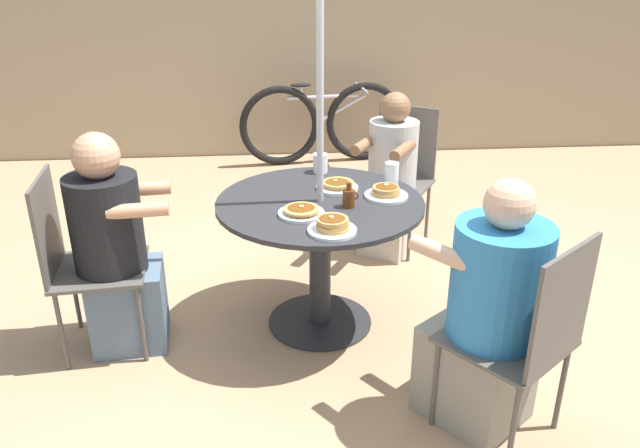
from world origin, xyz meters
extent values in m
plane|color=tan|center=(0.00, 0.00, 0.00)|extent=(12.00, 12.00, 0.00)
cube|color=tan|center=(0.00, 3.20, 0.95)|extent=(10.00, 0.06, 1.90)
cylinder|color=#28282B|center=(0.00, 0.00, 0.01)|extent=(0.58, 0.58, 0.01)
cylinder|color=#28282B|center=(0.00, 0.00, 0.36)|extent=(0.12, 0.12, 0.72)
cylinder|color=#28282B|center=(0.00, 0.00, 0.73)|extent=(1.09, 1.09, 0.03)
cylinder|color=#ADADB2|center=(0.00, 0.00, 1.25)|extent=(0.04, 0.04, 2.50)
cylinder|color=#514C47|center=(0.66, 0.71, 0.22)|extent=(0.02, 0.02, 0.44)
cylinder|color=#514C47|center=(0.33, 0.91, 0.22)|extent=(0.02, 0.02, 0.44)
cylinder|color=#514C47|center=(0.86, 1.03, 0.22)|extent=(0.02, 0.02, 0.44)
cylinder|color=#514C47|center=(0.53, 1.23, 0.22)|extent=(0.02, 0.02, 0.44)
cube|color=#514C47|center=(0.60, 0.97, 0.45)|extent=(0.62, 0.62, 0.02)
cube|color=#514C47|center=(0.71, 1.15, 0.71)|extent=(0.37, 0.24, 0.50)
cube|color=beige|center=(0.54, 0.88, 0.22)|extent=(0.44, 0.45, 0.44)
cylinder|color=#B2B2B2|center=(0.56, 0.92, 0.68)|extent=(0.33, 0.33, 0.47)
sphere|color=brown|center=(0.56, 0.92, 1.01)|extent=(0.20, 0.20, 0.20)
cylinder|color=brown|center=(0.58, 0.69, 0.79)|extent=(0.22, 0.30, 0.07)
cylinder|color=brown|center=(0.36, 0.83, 0.79)|extent=(0.22, 0.30, 0.07)
cylinder|color=#514C47|center=(-0.96, 0.10, 0.22)|extent=(0.02, 0.02, 0.44)
cylinder|color=#514C47|center=(-0.92, -0.28, 0.22)|extent=(0.02, 0.02, 0.44)
cylinder|color=#514C47|center=(-1.34, 0.06, 0.22)|extent=(0.02, 0.02, 0.44)
cylinder|color=#514C47|center=(-1.30, -0.32, 0.22)|extent=(0.02, 0.02, 0.44)
cube|color=#514C47|center=(-1.13, -0.11, 0.45)|extent=(0.49, 0.49, 0.02)
cube|color=#514C47|center=(-1.35, -0.13, 0.71)|extent=(0.06, 0.43, 0.50)
cube|color=slate|center=(-1.02, -0.10, 0.22)|extent=(0.40, 0.37, 0.44)
cylinder|color=black|center=(-1.07, -0.11, 0.70)|extent=(0.35, 0.35, 0.50)
sphere|color=tan|center=(-1.07, -0.11, 1.05)|extent=(0.23, 0.23, 0.23)
cylinder|color=tan|center=(-0.91, 0.05, 0.82)|extent=(0.29, 0.10, 0.07)
cylinder|color=tan|center=(-0.88, -0.23, 0.82)|extent=(0.29, 0.10, 0.07)
cylinder|color=#514C47|center=(0.43, -0.86, 0.22)|extent=(0.02, 0.02, 0.44)
cylinder|color=#514C47|center=(0.73, -0.63, 0.22)|extent=(0.02, 0.02, 0.44)
cylinder|color=#514C47|center=(0.66, -1.17, 0.22)|extent=(0.02, 0.02, 0.44)
cylinder|color=#514C47|center=(0.96, -0.93, 0.22)|extent=(0.02, 0.02, 0.44)
cube|color=#514C47|center=(0.70, -0.90, 0.45)|extent=(0.63, 0.63, 0.02)
cube|color=#514C47|center=(0.83, -1.07, 0.71)|extent=(0.35, 0.28, 0.50)
cube|color=gray|center=(0.62, -0.80, 0.22)|extent=(0.55, 0.56, 0.44)
cylinder|color=teal|center=(0.66, -0.85, 0.70)|extent=(0.40, 0.40, 0.51)
sphere|color=#DBA884|center=(0.66, -0.85, 1.05)|extent=(0.20, 0.20, 0.20)
cylinder|color=#DBA884|center=(0.42, -0.81, 0.82)|extent=(0.23, 0.27, 0.07)
cylinder|color=#DBA884|center=(0.68, -0.61, 0.82)|extent=(0.23, 0.27, 0.07)
cylinder|color=white|center=(0.02, -0.39, 0.75)|extent=(0.23, 0.23, 0.02)
cylinder|color=#BC8947|center=(0.03, -0.39, 0.77)|extent=(0.16, 0.16, 0.01)
cylinder|color=#BC8947|center=(0.02, -0.40, 0.78)|extent=(0.15, 0.15, 0.01)
cylinder|color=#BC8947|center=(0.03, -0.39, 0.79)|extent=(0.15, 0.15, 0.01)
cylinder|color=#BC8947|center=(0.02, -0.39, 0.81)|extent=(0.15, 0.15, 0.01)
ellipsoid|color=brown|center=(0.02, -0.39, 0.81)|extent=(0.12, 0.11, 0.00)
cube|color=#F4E084|center=(0.02, -0.40, 0.82)|extent=(0.03, 0.03, 0.01)
cylinder|color=white|center=(-0.11, -0.18, 0.75)|extent=(0.23, 0.23, 0.02)
cylinder|color=#BC8947|center=(-0.11, -0.18, 0.77)|extent=(0.16, 0.16, 0.01)
cylinder|color=#BC8947|center=(-0.11, -0.19, 0.78)|extent=(0.18, 0.18, 0.01)
ellipsoid|color=brown|center=(-0.11, -0.18, 0.79)|extent=(0.13, 0.12, 0.00)
cube|color=#F4E084|center=(-0.11, -0.18, 0.79)|extent=(0.02, 0.02, 0.01)
cylinder|color=white|center=(0.35, 0.02, 0.75)|extent=(0.23, 0.23, 0.02)
cylinder|color=#BC8947|center=(0.35, 0.02, 0.77)|extent=(0.14, 0.14, 0.01)
cylinder|color=#BC8947|center=(0.35, 0.02, 0.78)|extent=(0.15, 0.15, 0.01)
cylinder|color=#BC8947|center=(0.35, 0.02, 0.79)|extent=(0.14, 0.14, 0.01)
cylinder|color=#BC8947|center=(0.35, 0.02, 0.80)|extent=(0.14, 0.14, 0.01)
ellipsoid|color=brown|center=(0.35, 0.02, 0.81)|extent=(0.12, 0.11, 0.00)
cube|color=#F4E084|center=(0.35, 0.02, 0.81)|extent=(0.02, 0.02, 0.01)
cylinder|color=white|center=(0.11, 0.16, 0.75)|extent=(0.23, 0.23, 0.02)
cylinder|color=#BC8947|center=(0.11, 0.16, 0.77)|extent=(0.16, 0.16, 0.01)
cylinder|color=#BC8947|center=(0.11, 0.16, 0.78)|extent=(0.17, 0.17, 0.01)
ellipsoid|color=brown|center=(0.11, 0.16, 0.79)|extent=(0.13, 0.12, 0.00)
cube|color=#F4E084|center=(0.10, 0.16, 0.79)|extent=(0.02, 0.02, 0.01)
cylinder|color=#602D0F|center=(0.14, -0.10, 0.79)|extent=(0.06, 0.06, 0.09)
cylinder|color=#602D0F|center=(0.14, -0.10, 0.86)|extent=(0.03, 0.03, 0.04)
torus|color=#602D0F|center=(0.17, -0.10, 0.80)|extent=(0.04, 0.01, 0.04)
cylinder|color=white|center=(0.04, 0.45, 0.80)|extent=(0.08, 0.08, 0.10)
cylinder|color=white|center=(0.04, 0.45, 0.85)|extent=(0.09, 0.09, 0.01)
cylinder|color=silver|center=(0.41, 0.19, 0.81)|extent=(0.08, 0.08, 0.13)
torus|color=black|center=(-0.15, 2.83, 0.39)|extent=(0.77, 0.15, 0.77)
torus|color=black|center=(0.68, 2.93, 0.39)|extent=(0.77, 0.15, 0.77)
cylinder|color=#B2B2B7|center=(0.27, 2.88, 0.65)|extent=(0.69, 0.11, 0.03)
cylinder|color=#B2B2B7|center=(0.43, 2.90, 0.52)|extent=(0.52, 0.09, 0.29)
cylinder|color=#B2B2B7|center=(0.06, 2.86, 0.70)|extent=(0.03, 0.03, 0.11)
ellipsoid|color=black|center=(0.06, 2.86, 0.77)|extent=(0.21, 0.09, 0.04)
cylinder|color=#B2B2B7|center=(0.64, 2.92, 0.72)|extent=(0.08, 0.44, 0.03)
camera|label=1|loc=(-0.25, -3.00, 1.95)|focal=35.00mm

